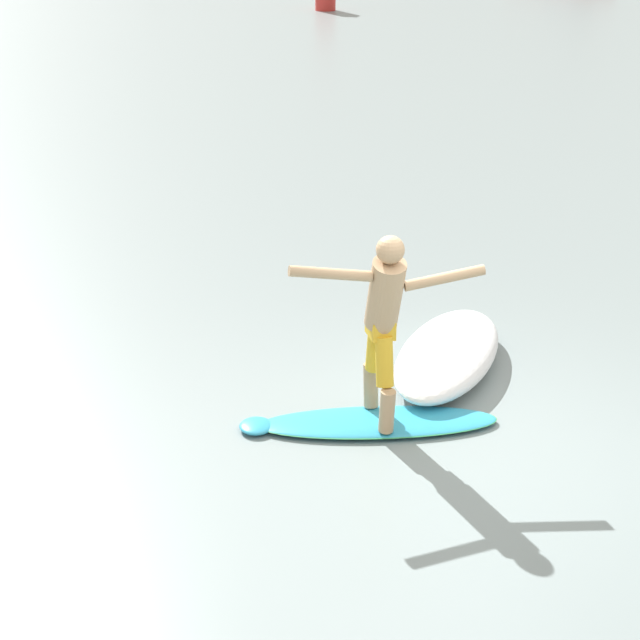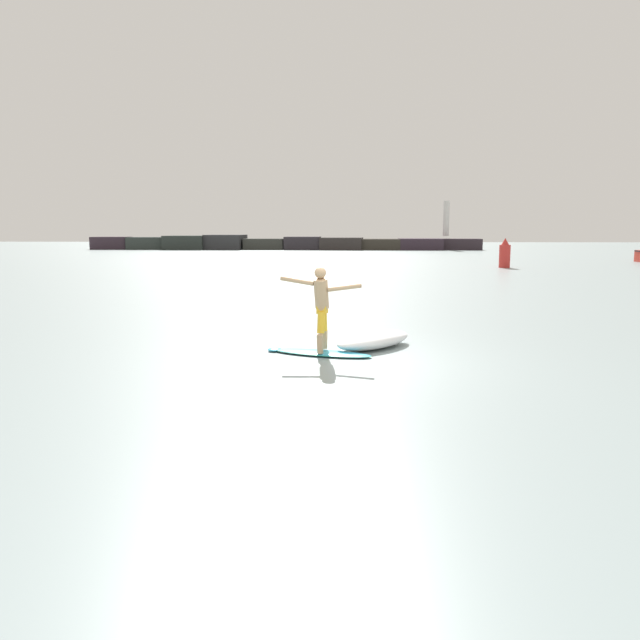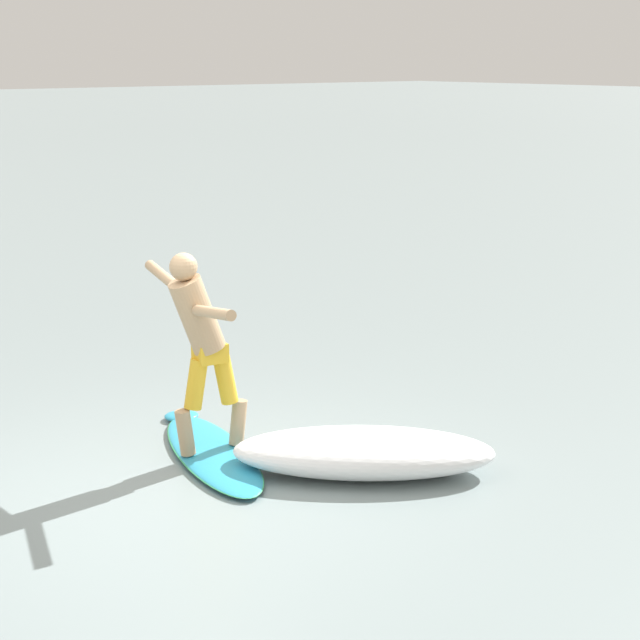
# 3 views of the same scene
# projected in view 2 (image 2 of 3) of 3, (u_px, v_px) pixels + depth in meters

# --- Properties ---
(ground_plane) EXTENTS (200.00, 200.00, 0.00)m
(ground_plane) POSITION_uv_depth(u_px,v_px,m) (342.00, 362.00, 12.12)
(ground_plane) COLOR gray
(rock_jetty_breakwater) EXTENTS (45.98, 4.77, 5.62)m
(rock_jetty_breakwater) POSITION_uv_depth(u_px,v_px,m) (283.00, 243.00, 73.61)
(rock_jetty_breakwater) COLOR #332730
(rock_jetty_breakwater) RESTS_ON ground
(surfboard) EXTENTS (2.29, 1.20, 0.21)m
(surfboard) POSITION_uv_depth(u_px,v_px,m) (320.00, 353.00, 12.77)
(surfboard) COLOR #2F9FC7
(surfboard) RESTS_ON ground
(surfer) EXTENTS (1.64, 0.71, 1.74)m
(surfer) POSITION_uv_depth(u_px,v_px,m) (321.00, 302.00, 12.51)
(surfer) COLOR tan
(surfer) RESTS_ON surfboard
(channel_marker_buoy) EXTENTS (0.71, 0.71, 1.91)m
(channel_marker_buoy) POSITION_uv_depth(u_px,v_px,m) (505.00, 254.00, 40.24)
(channel_marker_buoy) COLOR red
(channel_marker_buoy) RESTS_ON ground
(wave_foam_at_tail) EXTENTS (2.09, 2.22, 0.36)m
(wave_foam_at_tail) POSITION_uv_depth(u_px,v_px,m) (374.00, 340.00, 13.46)
(wave_foam_at_tail) COLOR white
(wave_foam_at_tail) RESTS_ON ground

